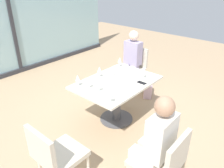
# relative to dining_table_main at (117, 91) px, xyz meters

# --- Properties ---
(ground_plane) EXTENTS (12.00, 12.00, 0.00)m
(ground_plane) POSITION_rel_dining_table_main_xyz_m (0.00, 0.00, -0.56)
(ground_plane) COLOR tan
(window_wall_backdrop) EXTENTS (5.78, 0.10, 2.70)m
(window_wall_backdrop) POSITION_rel_dining_table_main_xyz_m (0.00, 3.20, 0.66)
(window_wall_backdrop) COLOR #92B7BC
(window_wall_backdrop) RESTS_ON ground_plane
(dining_table_main) EXTENTS (1.33, 0.93, 0.73)m
(dining_table_main) POSITION_rel_dining_table_main_xyz_m (0.00, 0.00, 0.00)
(dining_table_main) COLOR silver
(dining_table_main) RESTS_ON ground_plane
(chair_front_left) EXTENTS (0.46, 0.50, 0.87)m
(chair_front_left) POSITION_rel_dining_table_main_xyz_m (-0.80, -1.29, -0.06)
(chair_front_left) COLOR beige
(chair_front_left) RESTS_ON ground_plane
(chair_far_right) EXTENTS (0.50, 0.46, 0.87)m
(chair_far_right) POSITION_rel_dining_table_main_xyz_m (1.19, 0.51, -0.06)
(chair_far_right) COLOR beige
(chair_far_right) RESTS_ON ground_plane
(chair_side_end) EXTENTS (0.50, 0.46, 0.87)m
(chair_side_end) POSITION_rel_dining_table_main_xyz_m (-1.48, -0.34, -0.06)
(chair_side_end) COLOR beige
(chair_side_end) RESTS_ON ground_plane
(person_front_left) EXTENTS (0.34, 0.39, 1.26)m
(person_front_left) POSITION_rel_dining_table_main_xyz_m (-0.80, -1.19, 0.14)
(person_front_left) COLOR silver
(person_front_left) RESTS_ON ground_plane
(person_far_right) EXTENTS (0.39, 0.34, 1.26)m
(person_far_right) POSITION_rel_dining_table_main_xyz_m (1.08, 0.51, 0.14)
(person_far_right) COLOR #9E93B7
(person_far_right) RESTS_ON ground_plane
(wine_glass_0) EXTENTS (0.07, 0.07, 0.18)m
(wine_glass_0) POSITION_rel_dining_table_main_xyz_m (0.37, -0.26, 0.31)
(wine_glass_0) COLOR silver
(wine_glass_0) RESTS_ON dining_table_main
(wine_glass_1) EXTENTS (0.07, 0.07, 0.18)m
(wine_glass_1) POSITION_rel_dining_table_main_xyz_m (0.51, 0.35, 0.31)
(wine_glass_1) COLOR silver
(wine_glass_1) RESTS_ON dining_table_main
(wine_glass_2) EXTENTS (0.07, 0.07, 0.18)m
(wine_glass_2) POSITION_rel_dining_table_main_xyz_m (-0.55, -0.36, 0.31)
(wine_glass_2) COLOR silver
(wine_glass_2) RESTS_ON dining_table_main
(wine_glass_3) EXTENTS (0.07, 0.07, 0.18)m
(wine_glass_3) POSITION_rel_dining_table_main_xyz_m (-0.51, 0.34, 0.31)
(wine_glass_3) COLOR silver
(wine_glass_3) RESTS_ON dining_table_main
(wine_glass_4) EXTENTS (0.07, 0.07, 0.18)m
(wine_glass_4) POSITION_rel_dining_table_main_xyz_m (-0.43, -0.02, 0.31)
(wine_glass_4) COLOR silver
(wine_glass_4) RESTS_ON dining_table_main
(wine_glass_5) EXTENTS (0.07, 0.07, 0.18)m
(wine_glass_5) POSITION_rel_dining_table_main_xyz_m (-0.45, 0.17, 0.31)
(wine_glass_5) COLOR silver
(wine_glass_5) RESTS_ON dining_table_main
(wine_glass_6) EXTENTS (0.07, 0.07, 0.18)m
(wine_glass_6) POSITION_rel_dining_table_main_xyz_m (-0.06, 0.32, 0.31)
(wine_glass_6) COLOR silver
(wine_glass_6) RESTS_ON dining_table_main
(coffee_cup) EXTENTS (0.08, 0.08, 0.09)m
(coffee_cup) POSITION_rel_dining_table_main_xyz_m (0.10, 0.19, 0.22)
(coffee_cup) COLOR white
(coffee_cup) RESTS_ON dining_table_main
(cell_phone_on_table) EXTENTS (0.07, 0.14, 0.01)m
(cell_phone_on_table) POSITION_rel_dining_table_main_xyz_m (0.21, -0.33, 0.18)
(cell_phone_on_table) COLOR black
(cell_phone_on_table) RESTS_ON dining_table_main
(handbag_1) EXTENTS (0.34, 0.28, 0.28)m
(handbag_1) POSITION_rel_dining_table_main_xyz_m (1.05, 0.03, -0.42)
(handbag_1) COLOR beige
(handbag_1) RESTS_ON ground_plane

